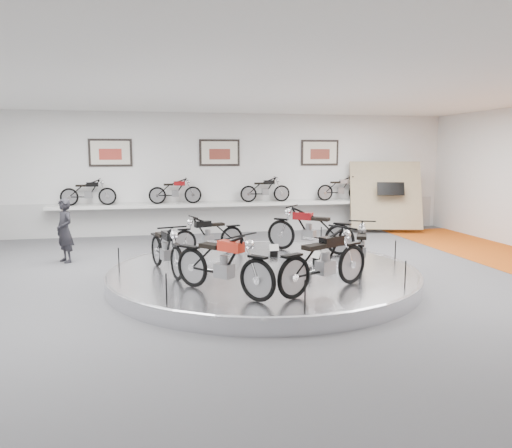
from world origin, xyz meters
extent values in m
plane|color=#505052|center=(0.00, 0.00, 0.00)|extent=(16.00, 16.00, 0.00)
plane|color=white|center=(0.00, 0.00, 4.00)|extent=(16.00, 16.00, 0.00)
plane|color=silver|center=(0.00, 7.00, 2.00)|extent=(16.00, 0.00, 16.00)
cube|color=#BCBCBA|center=(0.00, 6.98, 0.55)|extent=(15.68, 0.04, 1.10)
cylinder|color=silver|center=(0.00, 0.30, 0.15)|extent=(6.40, 6.40, 0.30)
torus|color=#B2B2BA|center=(0.00, 0.30, 0.27)|extent=(6.40, 6.40, 0.10)
cube|color=silver|center=(0.00, 6.70, 1.00)|extent=(11.00, 0.55, 0.10)
cube|color=beige|center=(-3.50, 6.96, 2.70)|extent=(1.35, 0.06, 0.88)
cube|color=beige|center=(0.00, 6.96, 2.70)|extent=(1.35, 0.06, 0.88)
cube|color=beige|center=(3.50, 6.96, 2.70)|extent=(1.35, 0.06, 0.88)
cube|color=tan|center=(5.60, 6.10, 1.25)|extent=(2.56, 1.52, 2.30)
imported|color=black|center=(-4.38, 3.21, 0.79)|extent=(0.64, 0.69, 1.58)
camera|label=1|loc=(-2.24, -9.67, 2.70)|focal=35.00mm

